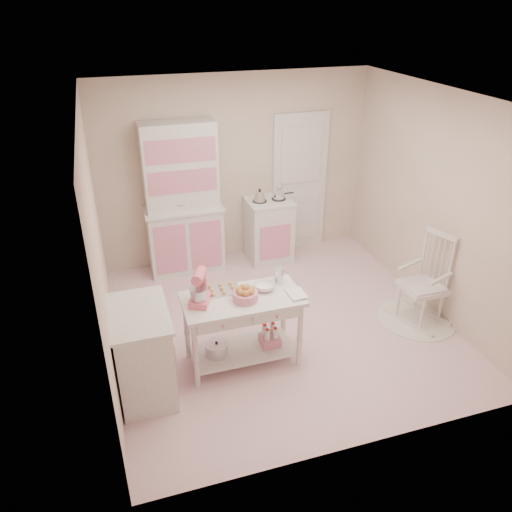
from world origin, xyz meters
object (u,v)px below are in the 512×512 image
at_px(base_cabinet, 143,352).
at_px(bread_basket, 245,296).
at_px(hutch, 183,200).
at_px(stove, 269,230).
at_px(rocking_chair, 424,280).
at_px(work_table, 243,330).
at_px(stand_mixer, 199,289).

relative_size(base_cabinet, bread_basket, 3.68).
xyz_separation_m(hutch, stove, (1.20, -0.05, -0.58)).
relative_size(stove, rocking_chair, 0.84).
bearing_deg(work_table, bread_basket, -68.20).
height_order(base_cabinet, stand_mixer, stand_mixer).
height_order(stove, work_table, stove).
relative_size(stove, base_cabinet, 1.00).
xyz_separation_m(stand_mixer, bread_basket, (0.44, -0.07, -0.12)).
relative_size(work_table, bread_basket, 4.80).
height_order(work_table, stand_mixer, stand_mixer).
relative_size(rocking_chair, stand_mixer, 3.24).
xyz_separation_m(stove, rocking_chair, (1.21, -2.01, 0.09)).
xyz_separation_m(base_cabinet, rocking_chair, (3.23, 0.25, 0.09)).
height_order(stand_mixer, bread_basket, stand_mixer).
relative_size(stove, work_table, 0.77).
bearing_deg(work_table, stand_mixer, 177.27).
relative_size(hutch, stand_mixer, 6.12).
height_order(base_cabinet, bread_basket, base_cabinet).
xyz_separation_m(work_table, stand_mixer, (-0.42, 0.02, 0.57)).
distance_m(base_cabinet, stand_mixer, 0.80).
bearing_deg(hutch, work_table, -84.92).
height_order(hutch, bread_basket, hutch).
xyz_separation_m(rocking_chair, work_table, (-2.21, -0.11, -0.15)).
xyz_separation_m(hutch, bread_basket, (0.21, -2.22, -0.19)).
xyz_separation_m(hutch, work_table, (0.19, -2.17, -0.64)).
bearing_deg(rocking_chair, base_cabinet, 164.45).
bearing_deg(work_table, stove, 64.63).
distance_m(hutch, stove, 1.33).
distance_m(base_cabinet, bread_basket, 1.11).
relative_size(hutch, rocking_chair, 1.89).
distance_m(base_cabinet, work_table, 1.03).
distance_m(base_cabinet, rocking_chair, 3.24).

